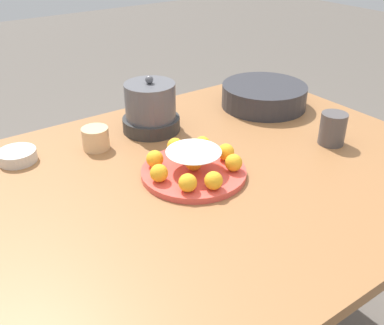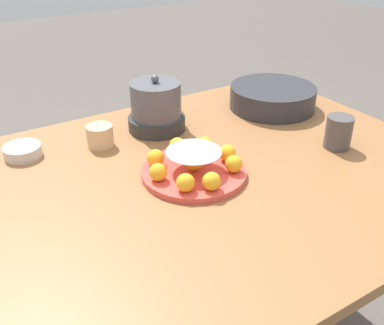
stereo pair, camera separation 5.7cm
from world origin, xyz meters
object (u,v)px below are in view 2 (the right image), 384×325
cup_far (100,136)px  cup_near (339,132)px  serving_bowl (273,96)px  warming_pot (156,108)px  dining_table (190,207)px  sauce_bowl (22,151)px  cake_plate (194,166)px

cup_far → cup_near: bearing=-32.8°
serving_bowl → warming_pot: size_ratio=1.65×
dining_table → cup_far: (-0.12, 0.29, 0.12)m
sauce_bowl → cup_far: 0.21m
cake_plate → cup_far: cake_plate is taller
dining_table → serving_bowl: serving_bowl is taller
cake_plate → cup_near: (0.43, -0.08, 0.02)m
dining_table → cup_near: 0.47m
cake_plate → warming_pot: (0.05, 0.30, 0.04)m
dining_table → cake_plate: size_ratio=5.27×
serving_bowl → cup_near: 0.32m
dining_table → sauce_bowl: 0.49m
sauce_bowl → cup_near: 0.88m
serving_bowl → cup_far: (-0.60, 0.04, -0.01)m
cup_near → warming_pot: warming_pot is taller
dining_table → sauce_bowl: bearing=134.1°
dining_table → sauce_bowl: sauce_bowl is taller
dining_table → cake_plate: 0.12m
cake_plate → serving_bowl: 0.52m
serving_bowl → dining_table: bearing=-153.1°
cup_far → dining_table: bearing=-66.5°
warming_pot → dining_table: bearing=-102.4°
serving_bowl → warming_pot: (-0.41, 0.06, 0.03)m
warming_pot → serving_bowl: bearing=-7.9°
dining_table → cup_far: cup_far is taller
cake_plate → warming_pot: bearing=80.1°
dining_table → sauce_bowl: size_ratio=13.86×
sauce_bowl → cup_far: (0.21, -0.05, 0.01)m
dining_table → cake_plate: (0.01, 0.01, 0.12)m
cup_far → warming_pot: warming_pot is taller
cup_far → warming_pot: size_ratio=0.43×
warming_pot → cup_far: bearing=-175.5°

